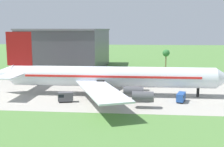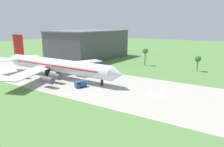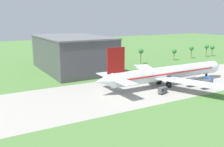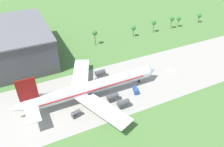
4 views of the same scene
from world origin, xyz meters
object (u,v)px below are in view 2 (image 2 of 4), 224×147
Objects in this scene: terminal_building at (89,44)px; jet_airliner at (55,65)px; baggage_tug at (80,84)px; catering_van at (24,75)px.

jet_airliner is at bearing -65.66° from terminal_building.
catering_van is at bearing -174.47° from baggage_tug.
terminal_building reaches higher than baggage_tug.
baggage_tug is at bearing -53.25° from terminal_building.
baggage_tug is (22.51, -6.92, -4.67)m from jet_airliner.
jet_airliner reaches higher than baggage_tug.
catering_van is (-11.62, -10.23, -4.53)m from jet_airliner.
terminal_building is at bearing 114.34° from jet_airliner.
terminal_building is at bearing 102.27° from catering_van.
jet_airliner is at bearing 41.36° from catering_van.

